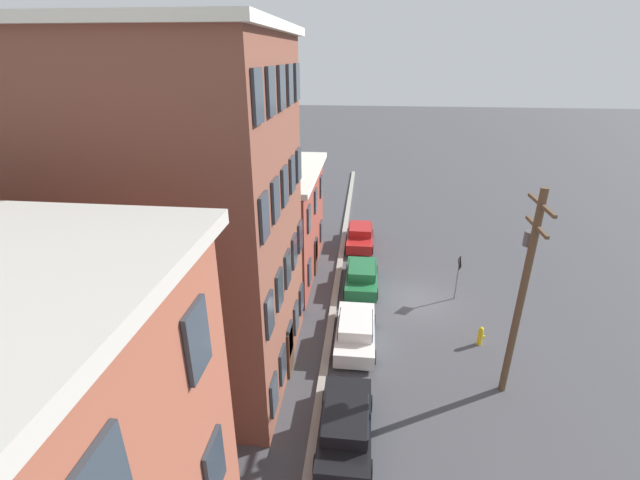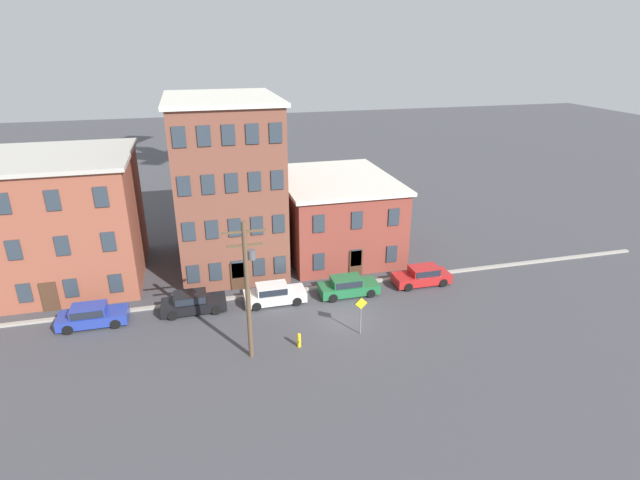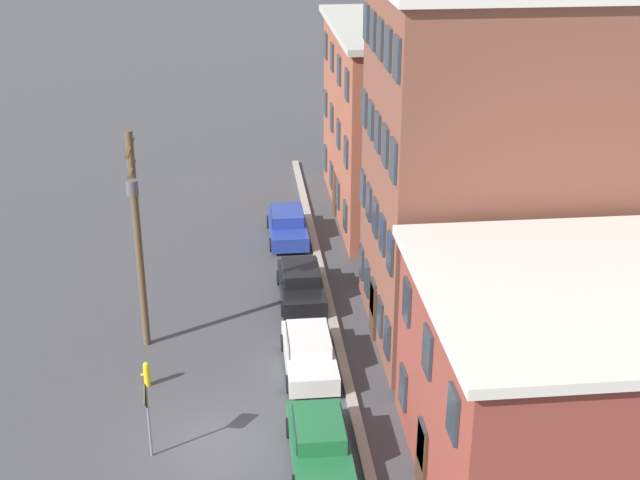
{
  "view_description": "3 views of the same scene",
  "coord_description": "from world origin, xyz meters",
  "px_view_note": "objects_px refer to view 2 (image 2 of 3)",
  "views": [
    {
      "loc": [
        -21.24,
        3.05,
        12.73
      ],
      "look_at": [
        -1.68,
        5.2,
        4.18
      ],
      "focal_mm": 24.0,
      "sensor_mm": 36.0,
      "label": 1
    },
    {
      "loc": [
        -9.02,
        -28.41,
        17.8
      ],
      "look_at": [
        -0.45,
        4.83,
        3.87
      ],
      "focal_mm": 28.0,
      "sensor_mm": 36.0,
      "label": 2
    },
    {
      "loc": [
        24.08,
        0.73,
        17.72
      ],
      "look_at": [
        0.19,
        3.16,
        7.18
      ],
      "focal_mm": 50.0,
      "sensor_mm": 36.0,
      "label": 3
    }
  ],
  "objects_px": {
    "caution_sign": "(361,310)",
    "car_black": "(193,302)",
    "car_red": "(422,275)",
    "fire_hydrant": "(299,340)",
    "car_white": "(274,293)",
    "utility_pole": "(248,284)",
    "car_green": "(348,286)",
    "car_blue": "(92,315)"
  },
  "relations": [
    {
      "from": "car_red",
      "to": "fire_hydrant",
      "type": "distance_m",
      "value": 12.59
    },
    {
      "from": "caution_sign",
      "to": "car_black",
      "type": "bearing_deg",
      "value": 151.47
    },
    {
      "from": "car_black",
      "to": "caution_sign",
      "type": "relative_size",
      "value": 1.63
    },
    {
      "from": "car_blue",
      "to": "utility_pole",
      "type": "relative_size",
      "value": 0.51
    },
    {
      "from": "car_green",
      "to": "utility_pole",
      "type": "xyz_separation_m",
      "value": [
        -7.9,
        -5.98,
        4.12
      ]
    },
    {
      "from": "car_white",
      "to": "car_green",
      "type": "distance_m",
      "value": 5.53
    },
    {
      "from": "car_red",
      "to": "fire_hydrant",
      "type": "height_order",
      "value": "car_red"
    },
    {
      "from": "car_black",
      "to": "caution_sign",
      "type": "height_order",
      "value": "caution_sign"
    },
    {
      "from": "car_green",
      "to": "car_black",
      "type": "bearing_deg",
      "value": 178.26
    },
    {
      "from": "caution_sign",
      "to": "utility_pole",
      "type": "bearing_deg",
      "value": -174.65
    },
    {
      "from": "car_black",
      "to": "utility_pole",
      "type": "xyz_separation_m",
      "value": [
        3.31,
        -6.32,
        4.12
      ]
    },
    {
      "from": "car_blue",
      "to": "caution_sign",
      "type": "height_order",
      "value": "caution_sign"
    },
    {
      "from": "car_black",
      "to": "car_red",
      "type": "xyz_separation_m",
      "value": [
        17.35,
        -0.11,
        0.0
      ]
    },
    {
      "from": "car_blue",
      "to": "car_red",
      "type": "distance_m",
      "value": 23.89
    },
    {
      "from": "car_black",
      "to": "caution_sign",
      "type": "xyz_separation_m",
      "value": [
        10.4,
        -5.65,
        1.04
      ]
    },
    {
      "from": "car_white",
      "to": "car_red",
      "type": "xyz_separation_m",
      "value": [
        11.66,
        0.06,
        0.0
      ]
    },
    {
      "from": "car_green",
      "to": "car_blue",
      "type": "bearing_deg",
      "value": 179.36
    },
    {
      "from": "car_blue",
      "to": "car_red",
      "type": "bearing_deg",
      "value": 0.08
    },
    {
      "from": "car_green",
      "to": "caution_sign",
      "type": "relative_size",
      "value": 1.63
    },
    {
      "from": "caution_sign",
      "to": "utility_pole",
      "type": "relative_size",
      "value": 0.31
    },
    {
      "from": "car_green",
      "to": "caution_sign",
      "type": "xyz_separation_m",
      "value": [
        -0.81,
        -5.31,
        1.04
      ]
    },
    {
      "from": "fire_hydrant",
      "to": "car_black",
      "type": "bearing_deg",
      "value": 135.85
    },
    {
      "from": "car_green",
      "to": "fire_hydrant",
      "type": "relative_size",
      "value": 4.58
    },
    {
      "from": "car_white",
      "to": "fire_hydrant",
      "type": "height_order",
      "value": "car_white"
    },
    {
      "from": "car_blue",
      "to": "car_white",
      "type": "bearing_deg",
      "value": -0.12
    },
    {
      "from": "car_blue",
      "to": "car_green",
      "type": "distance_m",
      "value": 17.76
    },
    {
      "from": "utility_pole",
      "to": "fire_hydrant",
      "type": "distance_m",
      "value": 5.29
    },
    {
      "from": "car_green",
      "to": "caution_sign",
      "type": "height_order",
      "value": "caution_sign"
    },
    {
      "from": "utility_pole",
      "to": "car_blue",
      "type": "bearing_deg",
      "value": 147.92
    },
    {
      "from": "fire_hydrant",
      "to": "utility_pole",
      "type": "bearing_deg",
      "value": -175.37
    },
    {
      "from": "car_green",
      "to": "utility_pole",
      "type": "relative_size",
      "value": 0.51
    },
    {
      "from": "car_white",
      "to": "utility_pole",
      "type": "distance_m",
      "value": 7.77
    },
    {
      "from": "caution_sign",
      "to": "car_red",
      "type": "bearing_deg",
      "value": 38.61
    },
    {
      "from": "car_black",
      "to": "utility_pole",
      "type": "height_order",
      "value": "utility_pole"
    },
    {
      "from": "car_red",
      "to": "caution_sign",
      "type": "distance_m",
      "value": 8.95
    },
    {
      "from": "car_white",
      "to": "caution_sign",
      "type": "height_order",
      "value": "caution_sign"
    },
    {
      "from": "caution_sign",
      "to": "fire_hydrant",
      "type": "relative_size",
      "value": 2.81
    },
    {
      "from": "caution_sign",
      "to": "fire_hydrant",
      "type": "distance_m",
      "value": 4.36
    },
    {
      "from": "caution_sign",
      "to": "fire_hydrant",
      "type": "height_order",
      "value": "caution_sign"
    },
    {
      "from": "car_blue",
      "to": "fire_hydrant",
      "type": "height_order",
      "value": "car_blue"
    },
    {
      "from": "caution_sign",
      "to": "fire_hydrant",
      "type": "xyz_separation_m",
      "value": [
        -4.14,
        -0.43,
        -1.31
      ]
    },
    {
      "from": "car_green",
      "to": "utility_pole",
      "type": "distance_m",
      "value": 10.73
    }
  ]
}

